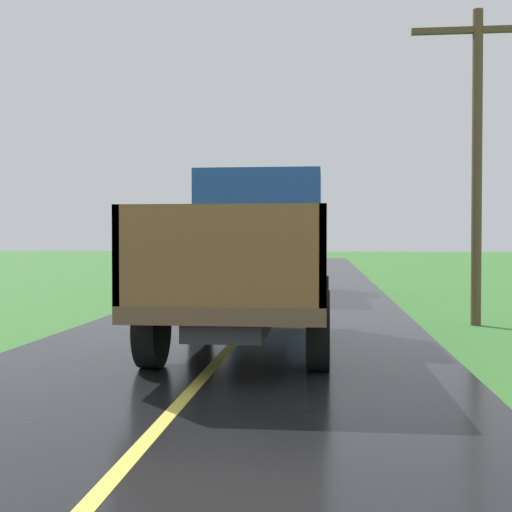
% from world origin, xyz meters
% --- Properties ---
extents(banana_truck_near, '(2.38, 5.82, 2.80)m').
position_xyz_m(banana_truck_near, '(0.30, 9.75, 1.48)').
color(banana_truck_near, '#2D2D30').
rests_on(banana_truck_near, road_surface).
extents(banana_truck_far, '(2.38, 5.81, 2.80)m').
position_xyz_m(banana_truck_far, '(0.12, 19.91, 1.47)').
color(banana_truck_far, '#2D2D30').
rests_on(banana_truck_far, road_surface).
extents(utility_pole_roadside, '(2.57, 0.20, 6.23)m').
position_xyz_m(utility_pole_roadside, '(4.40, 12.84, 3.47)').
color(utility_pole_roadside, brown).
rests_on(utility_pole_roadside, ground).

